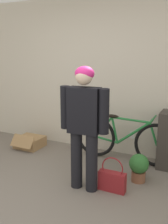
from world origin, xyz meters
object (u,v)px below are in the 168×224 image
person (84,121)px  potted_plant (139,166)px  handbag (112,180)px  cardboard_box (30,142)px  bicycle (125,139)px

person → potted_plant: (0.58, 0.49, -0.69)m
handbag → cardboard_box: (-1.88, 0.78, -0.05)m
bicycle → handbag: 0.98m
person → cardboard_box: person is taller
cardboard_box → potted_plant: (2.12, -0.39, 0.12)m
person → cardboard_box: 1.94m
handbag → bicycle: bearing=98.4°
person → cardboard_box: size_ratio=3.13×
person → potted_plant: size_ratio=4.02×
handbag → cardboard_box: 2.04m
handbag → cardboard_box: bearing=157.4°
person → cardboard_box: bearing=146.0°
cardboard_box → potted_plant: 2.16m
cardboard_box → person: bearing=-29.8°
bicycle → cardboard_box: (-1.74, -0.16, -0.27)m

